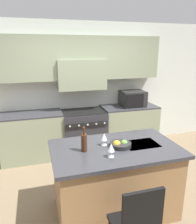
# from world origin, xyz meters

# --- Properties ---
(ground_plane) EXTENTS (10.00, 10.00, 0.00)m
(ground_plane) POSITION_xyz_m (0.00, 0.00, 0.00)
(ground_plane) COLOR #7A664C
(back_cabinetry) EXTENTS (10.00, 0.46, 2.70)m
(back_cabinetry) POSITION_xyz_m (0.00, 1.85, 1.59)
(back_cabinetry) COLOR silver
(back_cabinetry) RESTS_ON ground_plane
(back_counter) EXTENTS (3.29, 0.62, 0.94)m
(back_counter) POSITION_xyz_m (-0.00, 1.60, 0.47)
(back_counter) COLOR gray
(back_counter) RESTS_ON ground_plane
(range_stove) EXTENTS (0.88, 0.70, 0.91)m
(range_stove) POSITION_xyz_m (0.00, 1.58, 0.46)
(range_stove) COLOR #2D2D33
(range_stove) RESTS_ON ground_plane
(microwave) EXTENTS (0.51, 0.43, 0.33)m
(microwave) POSITION_xyz_m (1.11, 1.60, 1.11)
(microwave) COLOR black
(microwave) RESTS_ON back_counter
(kitchen_island) EXTENTS (1.63, 0.97, 0.94)m
(kitchen_island) POSITION_xyz_m (-0.00, -0.28, 0.48)
(kitchen_island) COLOR olive
(kitchen_island) RESTS_ON ground_plane
(island_chair) EXTENTS (0.42, 0.40, 0.97)m
(island_chair) POSITION_xyz_m (-0.09, -1.12, 0.53)
(island_chair) COLOR black
(island_chair) RESTS_ON ground_plane
(wine_bottle) EXTENTS (0.07, 0.07, 0.31)m
(wine_bottle) POSITION_xyz_m (-0.41, -0.27, 1.06)
(wine_bottle) COLOR #422314
(wine_bottle) RESTS_ON kitchen_island
(wine_glass_near) EXTENTS (0.08, 0.08, 0.17)m
(wine_glass_near) POSITION_xyz_m (-0.14, -0.51, 1.05)
(wine_glass_near) COLOR white
(wine_glass_near) RESTS_ON kitchen_island
(wine_glass_far) EXTENTS (0.08, 0.08, 0.17)m
(wine_glass_far) POSITION_xyz_m (-0.12, -0.18, 1.05)
(wine_glass_far) COLOR white
(wine_glass_far) RESTS_ON kitchen_island
(fruit_bowl) EXTENTS (0.27, 0.27, 0.10)m
(fruit_bowl) POSITION_xyz_m (0.06, -0.28, 0.97)
(fruit_bowl) COLOR black
(fruit_bowl) RESTS_ON kitchen_island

